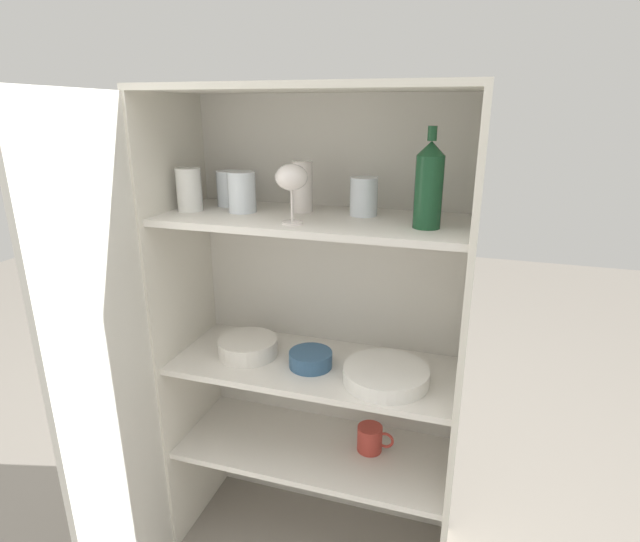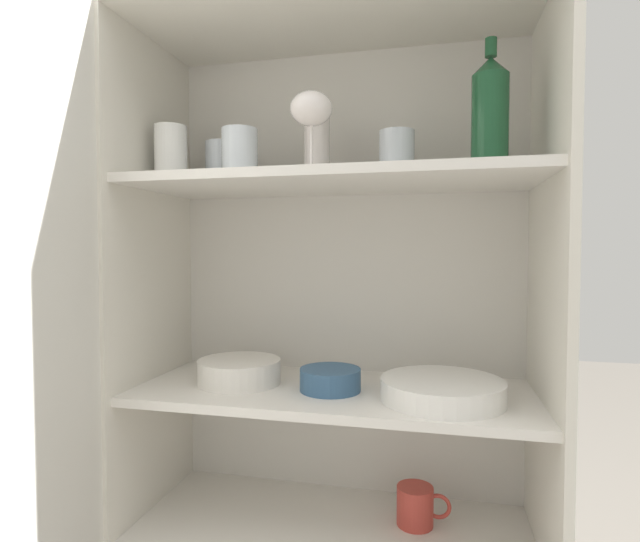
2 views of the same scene
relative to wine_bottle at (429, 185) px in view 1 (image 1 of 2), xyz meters
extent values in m
cube|color=silver|center=(-0.33, 0.23, -0.52)|extent=(0.91, 0.02, 1.50)
cube|color=silver|center=(-0.77, 0.04, -0.52)|extent=(0.02, 0.39, 1.50)
cube|color=silver|center=(0.12, 0.04, -0.52)|extent=(0.02, 0.39, 1.50)
cube|color=silver|center=(-0.33, 0.04, 0.24)|extent=(0.91, 0.39, 0.02)
cube|color=silver|center=(-0.33, 0.04, -0.90)|extent=(0.88, 0.36, 0.02)
cube|color=silver|center=(-0.33, 0.04, -0.59)|extent=(0.88, 0.36, 0.02)
cube|color=silver|center=(-0.33, 0.04, -0.12)|extent=(0.88, 0.36, 0.02)
cube|color=silver|center=(-0.74, -0.38, -0.52)|extent=(0.10, 0.45, 1.50)
cylinder|color=silver|center=(-0.38, 0.10, -0.04)|extent=(0.06, 0.06, 0.15)
cylinder|color=white|center=(-0.71, 0.01, -0.05)|extent=(0.07, 0.07, 0.13)
cylinder|color=white|center=(-0.55, 0.04, -0.05)|extent=(0.08, 0.08, 0.12)
cylinder|color=white|center=(-0.19, 0.10, -0.06)|extent=(0.08, 0.08, 0.11)
cylinder|color=white|center=(-0.63, 0.12, -0.06)|extent=(0.08, 0.08, 0.11)
cylinder|color=silver|center=(-0.35, -0.06, -0.11)|extent=(0.06, 0.06, 0.01)
cylinder|color=silver|center=(-0.35, -0.06, -0.06)|extent=(0.01, 0.01, 0.08)
ellipsoid|color=silver|center=(-0.35, -0.06, 0.01)|extent=(0.09, 0.09, 0.07)
cylinder|color=#194728|center=(0.00, 0.00, -0.02)|extent=(0.07, 0.07, 0.18)
cone|color=#194728|center=(0.00, 0.00, 0.09)|extent=(0.07, 0.07, 0.04)
cylinder|color=#194728|center=(0.00, 0.00, 0.13)|extent=(0.02, 0.02, 0.04)
cylinder|color=white|center=(-0.09, 0.00, -0.58)|extent=(0.25, 0.25, 0.01)
cylinder|color=white|center=(-0.09, 0.00, -0.57)|extent=(0.25, 0.25, 0.01)
cylinder|color=white|center=(-0.09, 0.00, -0.56)|extent=(0.25, 0.25, 0.01)
cylinder|color=white|center=(-0.09, 0.00, -0.55)|extent=(0.25, 0.25, 0.01)
cylinder|color=white|center=(-0.09, 0.00, -0.54)|extent=(0.25, 0.25, 0.01)
cylinder|color=silver|center=(-0.55, 0.03, -0.55)|extent=(0.19, 0.19, 0.06)
torus|color=silver|center=(-0.55, 0.03, -0.53)|extent=(0.19, 0.19, 0.01)
cylinder|color=#33567A|center=(-0.33, 0.02, -0.56)|extent=(0.13, 0.13, 0.05)
torus|color=#33567A|center=(-0.33, 0.02, -0.54)|extent=(0.13, 0.13, 0.01)
cylinder|color=#BC3D33|center=(-0.14, 0.08, -0.85)|extent=(0.08, 0.08, 0.09)
torus|color=#BC3D33|center=(-0.09, 0.08, -0.85)|extent=(0.06, 0.01, 0.06)
camera|label=1|loc=(0.12, -1.29, 0.19)|focal=28.00mm
camera|label=2|loc=(-0.10, -1.05, -0.27)|focal=28.00mm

